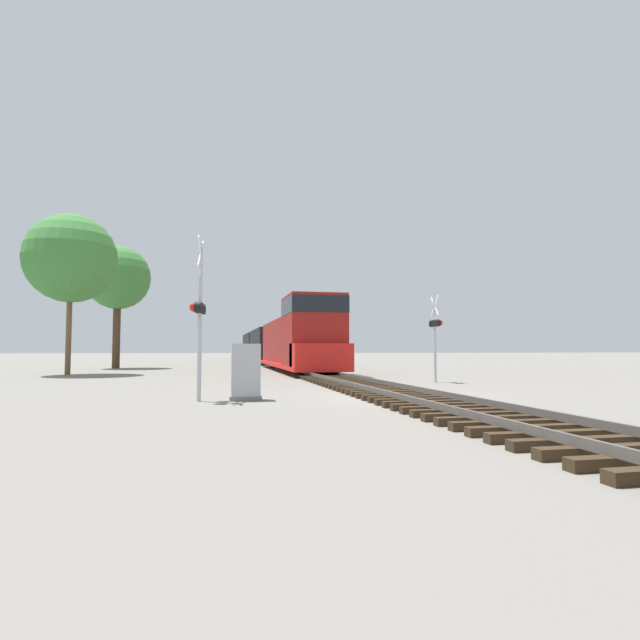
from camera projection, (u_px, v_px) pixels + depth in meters
The scene contains 8 objects.
ground_plane at pixel (394, 397), 15.20m from camera, with size 400.00×400.00×0.00m, color slate.
rail_track_bed at pixel (394, 392), 15.21m from camera, with size 2.60×160.00×0.31m.
freight_train at pixel (273, 345), 47.51m from camera, with size 3.10×48.70×4.45m.
crossing_signal_near at pixel (199, 310), 14.00m from camera, with size 0.43×1.01×4.60m.
crossing_signal_far at pixel (435, 328), 22.00m from camera, with size 0.39×1.01×3.82m.
relay_cabinet at pixel (246, 372), 14.23m from camera, with size 0.89×0.62×1.61m.
tree_far_right at pixel (71, 259), 28.74m from camera, with size 5.11×5.11×9.25m.
tree_mid_background at pixel (118, 278), 38.71m from camera, with size 4.92×4.92×9.49m.
Camera 1 is at (-5.38, -14.52, 1.44)m, focal length 28.00 mm.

